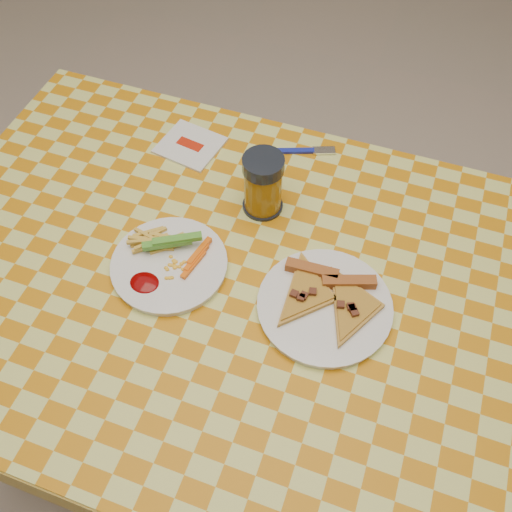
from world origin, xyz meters
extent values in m
plane|color=#C5B19F|center=(0.00, 0.00, 0.00)|extent=(8.00, 8.00, 0.00)
cylinder|color=white|center=(-0.54, 0.34, 0.35)|extent=(0.06, 0.06, 0.71)
cylinder|color=white|center=(0.54, 0.34, 0.35)|extent=(0.06, 0.06, 0.71)
cube|color=brown|center=(0.00, 0.00, 0.73)|extent=(1.20, 0.80, 0.04)
cylinder|color=white|center=(-0.13, -0.01, 0.76)|extent=(0.28, 0.28, 0.01)
cylinder|color=white|center=(0.17, 0.00, 0.76)|extent=(0.28, 0.28, 0.01)
cube|color=#176910|center=(-0.13, 0.02, 0.79)|extent=(0.10, 0.07, 0.02)
cube|color=#F4610A|center=(-0.08, 0.01, 0.78)|extent=(0.06, 0.08, 0.01)
ellipsoid|color=#6B0202|center=(-0.15, -0.07, 0.77)|extent=(0.06, 0.05, 0.01)
cube|color=#A34E24|center=(0.13, 0.05, 0.78)|extent=(0.10, 0.03, 0.02)
cube|color=#A34E24|center=(0.20, 0.05, 0.78)|extent=(0.10, 0.05, 0.02)
cylinder|color=black|center=(-0.01, 0.19, 0.76)|extent=(0.08, 0.08, 0.01)
cylinder|color=#87590E|center=(-0.01, 0.19, 0.81)|extent=(0.07, 0.07, 0.11)
cylinder|color=black|center=(-0.01, 0.19, 0.88)|extent=(0.08, 0.08, 0.03)
cube|color=silver|center=(-0.22, 0.30, 0.76)|extent=(0.15, 0.14, 0.01)
cube|color=red|center=(-0.22, 0.30, 0.76)|extent=(0.06, 0.03, 0.00)
cube|color=#162098|center=(-0.01, 0.36, 0.76)|extent=(0.11, 0.05, 0.01)
cube|color=white|center=(0.06, 0.38, 0.76)|extent=(0.05, 0.04, 0.00)
camera|label=1|loc=(0.23, -0.53, 1.65)|focal=40.00mm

